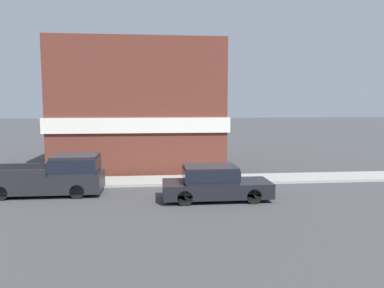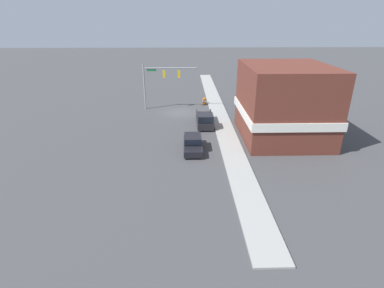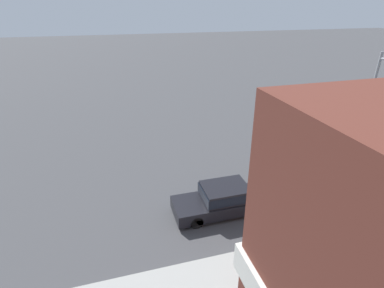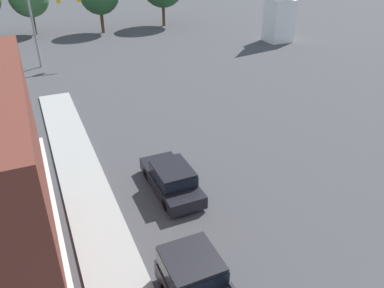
# 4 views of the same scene
# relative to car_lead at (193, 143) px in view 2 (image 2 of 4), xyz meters

# --- Properties ---
(ground_plane) EXTENTS (200.00, 200.00, 0.00)m
(ground_plane) POSITION_rel_car_lead_xyz_m (1.55, -13.46, -0.81)
(ground_plane) COLOR #424244
(sidewalk_curb) EXTENTS (2.40, 60.00, 0.14)m
(sidewalk_curb) POSITION_rel_car_lead_xyz_m (-4.15, -13.46, -0.74)
(sidewalk_curb) COLOR #9E9E99
(sidewalk_curb) RESTS_ON ground
(near_signal_assembly) EXTENTS (7.89, 0.49, 6.65)m
(near_signal_assembly) POSITION_rel_car_lead_xyz_m (4.34, -15.49, 4.03)
(near_signal_assembly) COLOR gray
(near_signal_assembly) RESTS_ON ground
(car_lead) EXTENTS (1.91, 4.83, 1.55)m
(car_lead) POSITION_rel_car_lead_xyz_m (0.00, 0.00, 0.00)
(car_lead) COLOR black
(car_lead) RESTS_ON ground
(pickup_truck_parked) EXTENTS (2.01, 5.38, 1.90)m
(pickup_truck_parked) POSITION_rel_car_lead_xyz_m (-1.74, -7.31, 0.13)
(pickup_truck_parked) COLOR black
(pickup_truck_parked) RESTS_ON ground
(construction_barrel) EXTENTS (0.57, 0.57, 1.01)m
(construction_barrel) POSITION_rel_car_lead_xyz_m (-2.35, -17.91, -0.29)
(construction_barrel) COLOR orange
(construction_barrel) RESTS_ON ground
(corner_brick_building) EXTENTS (9.47, 11.01, 8.27)m
(corner_brick_building) POSITION_rel_car_lead_xyz_m (-10.43, -3.60, 3.22)
(corner_brick_building) COLOR brown
(corner_brick_building) RESTS_ON ground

